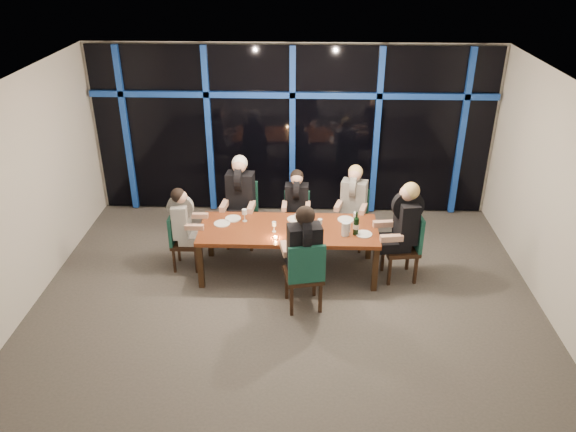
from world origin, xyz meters
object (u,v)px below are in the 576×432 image
Objects in this scene: chair_end_right at (407,243)px; diner_far_left at (240,189)px; diner_far_right at (354,195)px; chair_far_right at (353,214)px; diner_far_mid at (297,198)px; chair_far_left at (242,210)px; wine_bottle at (356,226)px; diner_end_right at (404,218)px; diner_near_mid at (304,242)px; diner_end_left at (184,217)px; dining_table at (288,232)px; chair_far_mid at (297,215)px; chair_end_left at (181,238)px; chair_near_mid at (305,273)px; water_pitcher at (345,229)px.

diner_far_left is at bearing -117.29° from chair_end_right.
diner_far_left is 1.10× the size of diner_far_right.
chair_far_right is 1.10× the size of diner_far_mid.
chair_far_left is 2.07m from wine_bottle.
diner_far_mid is 1.80m from diner_end_right.
diner_far_left is 0.99× the size of diner_near_mid.
diner_far_left is at bearing -90.00° from chair_far_left.
diner_end_right is 1.60m from diner_near_mid.
diner_near_mid reaches higher than wine_bottle.
diner_far_right is (-0.73, 0.90, 0.33)m from chair_end_right.
diner_near_mid is at bearing -70.47° from chair_end_right.
chair_far_left is 1.12× the size of diner_far_right.
diner_end_left is (-3.28, 0.17, 0.27)m from chair_end_right.
dining_table is 0.94m from chair_far_mid.
chair_near_mid reaches higher than chair_end_left.
chair_far_right is at bearing -72.47° from diner_end_left.
diner_far_mid is at bearing -126.97° from chair_end_right.
diner_end_right is at bearing -93.18° from diner_end_left.
diner_end_left is (-1.65, -0.74, 0.01)m from diner_far_mid.
chair_near_mid is 1.94m from diner_far_right.
chair_end_left is 2.49× the size of wine_bottle.
water_pitcher is (0.57, 0.74, 0.27)m from chair_near_mid.
dining_table is 1.67m from diner_end_right.
diner_far_left is 4.96× the size of water_pitcher.
diner_near_mid is at bearing -84.45° from diner_far_mid.
chair_far_mid is at bearing 10.97° from diner_far_left.
dining_table is 1.37m from chair_far_right.
diner_end_right is at bearing -39.43° from diner_far_right.
chair_end_right is 3.29m from diner_end_left.
diner_far_right is (1.78, -0.08, 0.33)m from chair_far_left.
diner_end_right is 0.69m from wine_bottle.
diner_far_right is (1.00, 0.83, 0.23)m from dining_table.
diner_far_left reaches higher than wine_bottle.
diner_near_mid is (1.85, -0.94, 0.50)m from chair_end_left.
wine_bottle is (0.86, -1.07, 0.39)m from chair_far_mid.
diner_near_mid reaches higher than diner_end_right.
chair_far_mid is 0.99× the size of chair_end_left.
dining_table is at bearing -86.51° from diner_near_mid.
chair_far_mid is 2.47× the size of wine_bottle.
chair_far_mid is (0.89, 0.00, -0.09)m from chair_far_left.
diner_far_right reaches higher than diner_end_left.
diner_end_right is (2.43, -0.91, -0.00)m from diner_far_left.
chair_far_mid is 0.87× the size of diner_end_right.
wine_bottle is at bearing -47.95° from diner_far_mid.
chair_end_left is 0.85× the size of chair_near_mid.
wine_bottle reaches higher than chair_end_left.
diner_far_mid reaches higher than dining_table.
diner_end_left is 2.43× the size of wine_bottle.
chair_far_left and chair_end_right have the same top height.
chair_near_mid is 1.03× the size of diner_near_mid.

